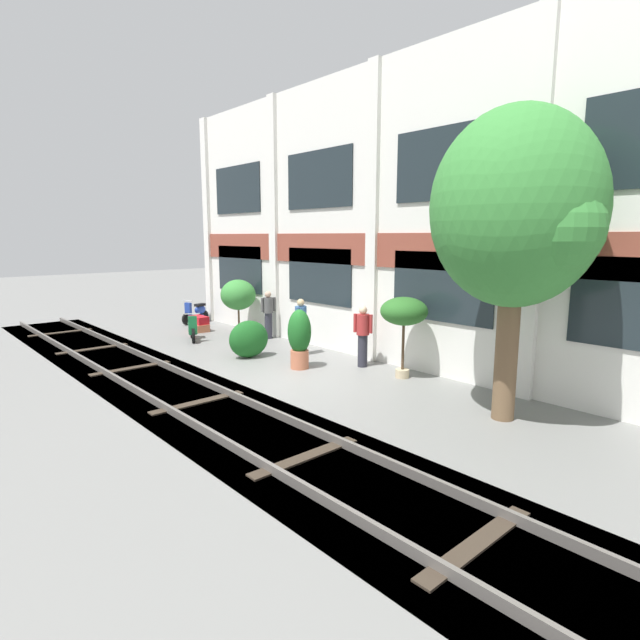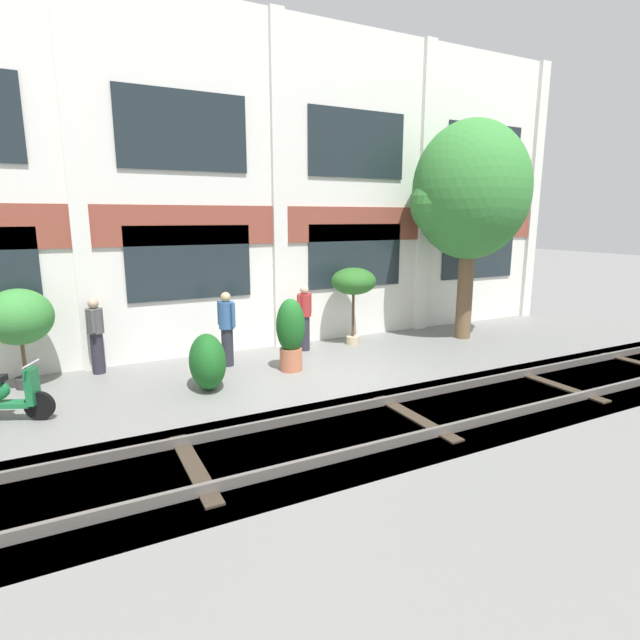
# 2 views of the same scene
# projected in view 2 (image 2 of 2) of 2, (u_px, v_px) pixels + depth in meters

# --- Properties ---
(ground_plane) EXTENTS (80.00, 80.00, 0.00)m
(ground_plane) POSITION_uv_depth(u_px,v_px,m) (333.00, 375.00, 10.55)
(ground_plane) COLOR slate
(apartment_facade) EXTENTS (18.31, 0.64, 8.00)m
(apartment_facade) POSITION_uv_depth(u_px,v_px,m) (275.00, 188.00, 12.43)
(apartment_facade) COLOR silver
(apartment_facade) RESTS_ON ground
(rail_tracks) EXTENTS (25.95, 2.80, 0.43)m
(rail_tracks) POSITION_uv_depth(u_px,v_px,m) (409.00, 427.00, 8.29)
(rail_tracks) COLOR #5B5449
(rail_tracks) RESTS_ON ground
(broadleaf_tree) EXTENTS (3.20, 3.04, 5.76)m
(broadleaf_tree) POSITION_uv_depth(u_px,v_px,m) (471.00, 195.00, 13.08)
(broadleaf_tree) COLOR brown
(broadleaf_tree) RESTS_ON ground
(potted_plant_fluted_column) EXTENTS (0.62, 0.62, 1.58)m
(potted_plant_fluted_column) POSITION_uv_depth(u_px,v_px,m) (291.00, 331.00, 10.73)
(potted_plant_fluted_column) COLOR #B76647
(potted_plant_fluted_column) RESTS_ON ground
(potted_plant_terracotta_small) EXTENTS (1.24, 1.24, 1.95)m
(potted_plant_terracotta_small) POSITION_uv_depth(u_px,v_px,m) (19.00, 318.00, 9.53)
(potted_plant_terracotta_small) COLOR #333333
(potted_plant_terracotta_small) RESTS_ON ground
(potted_plant_low_pan) EXTENTS (1.16, 1.16, 2.01)m
(potted_plant_low_pan) POSITION_uv_depth(u_px,v_px,m) (354.00, 283.00, 12.82)
(potted_plant_low_pan) COLOR tan
(potted_plant_low_pan) RESTS_ON ground
(scooter_near_curb) EXTENTS (1.29, 0.74, 0.98)m
(scooter_near_curb) POSITION_uv_depth(u_px,v_px,m) (6.00, 395.00, 8.13)
(scooter_near_curb) COLOR black
(scooter_near_curb) RESTS_ON ground
(resident_by_doorway) EXTENTS (0.34, 0.48, 1.67)m
(resident_by_doorway) POSITION_uv_depth(u_px,v_px,m) (227.00, 327.00, 11.07)
(resident_by_doorway) COLOR #282833
(resident_by_doorway) RESTS_ON ground
(resident_watching_tracks) EXTENTS (0.48, 0.34, 1.65)m
(resident_watching_tracks) POSITION_uv_depth(u_px,v_px,m) (304.00, 316.00, 12.37)
(resident_watching_tracks) COLOR #282833
(resident_watching_tracks) RESTS_ON ground
(resident_near_plants) EXTENTS (0.34, 0.52, 1.63)m
(resident_near_plants) POSITION_uv_depth(u_px,v_px,m) (96.00, 333.00, 10.53)
(resident_near_plants) COLOR #282833
(resident_near_plants) RESTS_ON ground
(topiary_hedge) EXTENTS (0.86, 1.28, 1.08)m
(topiary_hedge) POSITION_uv_depth(u_px,v_px,m) (207.00, 362.00, 9.66)
(topiary_hedge) COLOR #19561E
(topiary_hedge) RESTS_ON ground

